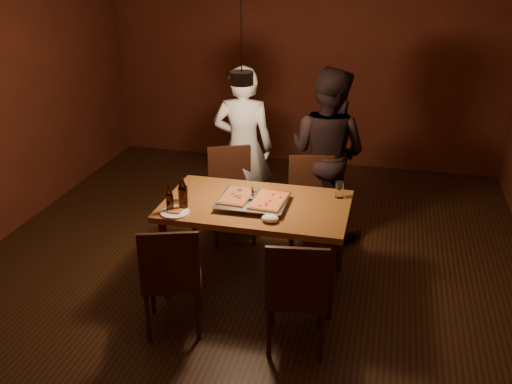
% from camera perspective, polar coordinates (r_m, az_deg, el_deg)
% --- Properties ---
extents(room_shell, '(6.00, 6.00, 6.00)m').
position_cam_1_polar(room_shell, '(4.48, -1.40, 6.93)').
color(room_shell, '#371E0F').
rests_on(room_shell, ground).
extents(dining_table, '(1.50, 0.90, 0.75)m').
position_cam_1_polar(dining_table, '(4.66, 0.00, -1.96)').
color(dining_table, '#985826').
rests_on(dining_table, floor).
extents(chair_far_left, '(0.55, 0.55, 0.49)m').
position_cam_1_polar(chair_far_left, '(5.54, -2.51, 0.75)').
color(chair_far_left, '#38190F').
rests_on(chair_far_left, floor).
extents(chair_far_right, '(0.50, 0.50, 0.49)m').
position_cam_1_polar(chair_far_right, '(5.31, 5.54, -0.40)').
color(chair_far_right, '#38190F').
rests_on(chair_far_right, floor).
extents(chair_near_left, '(0.53, 0.53, 0.49)m').
position_cam_1_polar(chair_near_left, '(4.16, -8.48, -7.77)').
color(chair_near_left, '#38190F').
rests_on(chair_near_left, floor).
extents(chair_near_right, '(0.48, 0.48, 0.49)m').
position_cam_1_polar(chair_near_right, '(3.95, 4.10, -9.39)').
color(chair_near_right, '#38190F').
rests_on(chair_near_right, floor).
extents(pizza_tray, '(0.57, 0.47, 0.05)m').
position_cam_1_polar(pizza_tray, '(4.59, -0.31, -1.02)').
color(pizza_tray, silver).
rests_on(pizza_tray, dining_table).
extents(pizza_meat, '(0.25, 0.37, 0.02)m').
position_cam_1_polar(pizza_meat, '(4.62, -1.96, -0.41)').
color(pizza_meat, maroon).
rests_on(pizza_meat, pizza_tray).
extents(pizza_cheese, '(0.28, 0.41, 0.02)m').
position_cam_1_polar(pizza_cheese, '(4.54, 1.32, -0.83)').
color(pizza_cheese, gold).
rests_on(pizza_cheese, pizza_tray).
extents(spatula, '(0.15, 0.26, 0.04)m').
position_cam_1_polar(spatula, '(4.60, -0.31, -0.41)').
color(spatula, silver).
rests_on(spatula, pizza_tray).
extents(beer_bottle_a, '(0.06, 0.06, 0.22)m').
position_cam_1_polar(beer_bottle_a, '(4.49, -8.63, -0.66)').
color(beer_bottle_a, black).
rests_on(beer_bottle_a, dining_table).
extents(beer_bottle_b, '(0.07, 0.07, 0.27)m').
position_cam_1_polar(beer_bottle_b, '(4.50, -7.33, -0.14)').
color(beer_bottle_b, black).
rests_on(beer_bottle_b, dining_table).
extents(water_glass_left, '(0.08, 0.08, 0.13)m').
position_cam_1_polar(water_glass_left, '(4.67, -7.28, -0.20)').
color(water_glass_left, silver).
rests_on(water_glass_left, dining_table).
extents(water_glass_right, '(0.07, 0.07, 0.14)m').
position_cam_1_polar(water_glass_right, '(4.75, 8.35, 0.23)').
color(water_glass_right, silver).
rests_on(water_glass_right, dining_table).
extents(plate_slice, '(0.23, 0.23, 0.03)m').
position_cam_1_polar(plate_slice, '(4.49, -8.10, -2.03)').
color(plate_slice, white).
rests_on(plate_slice, dining_table).
extents(napkin, '(0.13, 0.10, 0.06)m').
position_cam_1_polar(napkin, '(4.31, 1.42, -2.67)').
color(napkin, white).
rests_on(napkin, dining_table).
extents(diner_white, '(0.63, 0.45, 1.64)m').
position_cam_1_polar(diner_white, '(5.70, -1.29, 4.48)').
color(diner_white, white).
rests_on(diner_white, floor).
extents(diner_dark, '(0.99, 0.90, 1.67)m').
position_cam_1_polar(diner_dark, '(5.53, 7.15, 3.86)').
color(diner_dark, black).
rests_on(diner_dark, floor).
extents(pendant_lamp, '(0.18, 0.18, 1.10)m').
position_cam_1_polar(pendant_lamp, '(4.39, -1.45, 11.45)').
color(pendant_lamp, black).
rests_on(pendant_lamp, ceiling).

